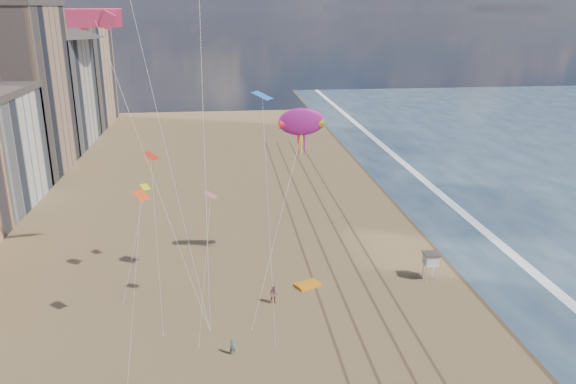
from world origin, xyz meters
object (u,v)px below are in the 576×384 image
Objects in this scene: kite_flyer_a at (233,347)px; kite_flyer_b at (274,295)px; grounded_kite at (308,285)px; lifeguard_stand at (431,259)px; show_kite at (301,122)px.

kite_flyer_a is 9.13m from kite_flyer_b.
grounded_kite is 1.32× the size of kite_flyer_b.
lifeguard_stand is 17.35m from kite_flyer_b.
show_kite reaches higher than lifeguard_stand.
lifeguard_stand is 13.33m from grounded_kite.
lifeguard_stand is 1.59× the size of kite_flyer_b.
lifeguard_stand is 2.04× the size of kite_flyer_a.
kite_flyer_b is at bearing -115.26° from show_kite.
lifeguard_stand is at bearing 25.58° from kite_flyer_a.
kite_flyer_a is 0.78× the size of kite_flyer_b.
lifeguard_stand reaches higher than kite_flyer_a.
kite_flyer_a is (-8.03, -11.34, 0.60)m from grounded_kite.
kite_flyer_a is (-21.18, -11.37, -1.59)m from lifeguard_stand.
show_kite is 10.84× the size of kite_flyer_b.
lifeguard_stand reaches higher than grounded_kite.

